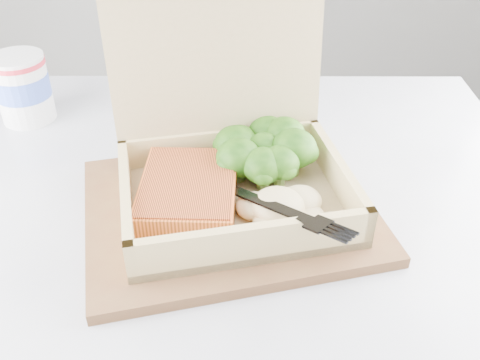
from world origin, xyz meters
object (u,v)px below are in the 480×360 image
object	(u,v)px
cafe_table	(217,344)
paper_cup	(22,86)
takeout_container	(229,148)
serving_tray	(229,209)

from	to	relation	value
cafe_table	paper_cup	bearing A→B (deg)	122.68
cafe_table	takeout_container	xyz separation A→B (m)	(0.03, 0.06, 0.26)
takeout_container	paper_cup	size ratio (longest dim) A/B	2.62
serving_tray	paper_cup	distance (m)	0.37
takeout_container	paper_cup	distance (m)	0.35
serving_tray	takeout_container	world-z (taller)	takeout_container
serving_tray	paper_cup	size ratio (longest dim) A/B	3.25
serving_tray	takeout_container	xyz separation A→B (m)	(0.01, 0.03, 0.06)
serving_tray	paper_cup	xyz separation A→B (m)	(-0.23, 0.29, 0.05)
serving_tray	paper_cup	bearing A→B (deg)	128.58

